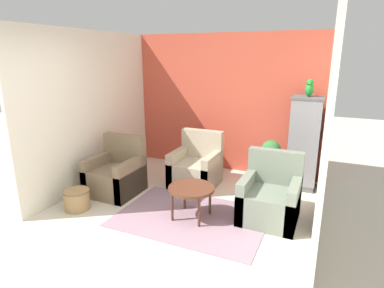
% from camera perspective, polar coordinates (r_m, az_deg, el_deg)
% --- Properties ---
extents(ground_plane, '(20.00, 20.00, 0.00)m').
position_cam_1_polar(ground_plane, '(3.87, -10.04, -18.80)').
color(ground_plane, beige).
rests_on(ground_plane, ground).
extents(wall_back_accent, '(3.74, 0.06, 2.56)m').
position_cam_1_polar(wall_back_accent, '(6.13, 6.14, 7.14)').
color(wall_back_accent, '#C64C38').
rests_on(wall_back_accent, ground_plane).
extents(wall_left, '(0.06, 3.13, 2.56)m').
position_cam_1_polar(wall_left, '(5.65, -17.38, 5.80)').
color(wall_left, silver).
rests_on(wall_left, ground_plane).
extents(wall_right, '(0.06, 3.13, 2.56)m').
position_cam_1_polar(wall_right, '(4.27, 23.19, 2.27)').
color(wall_right, silver).
rests_on(wall_right, ground_plane).
extents(area_rug, '(2.02, 1.42, 0.01)m').
position_cam_1_polar(area_rug, '(4.55, -0.09, -12.85)').
color(area_rug, gray).
rests_on(area_rug, ground_plane).
extents(coffee_table, '(0.63, 0.63, 0.45)m').
position_cam_1_polar(coffee_table, '(4.37, -0.10, -8.22)').
color(coffee_table, '#512D1E').
rests_on(coffee_table, ground_plane).
extents(armchair_left, '(0.75, 0.76, 0.91)m').
position_cam_1_polar(armchair_left, '(5.35, -13.31, -5.40)').
color(armchair_left, '#7A664C').
rests_on(armchair_left, ground_plane).
extents(armchair_right, '(0.75, 0.76, 0.91)m').
position_cam_1_polar(armchair_right, '(4.51, 13.69, -9.46)').
color(armchair_right, slate).
rests_on(armchair_right, ground_plane).
extents(armchair_middle, '(0.75, 0.76, 0.91)m').
position_cam_1_polar(armchair_middle, '(5.51, 0.75, -4.32)').
color(armchair_middle, tan).
rests_on(armchair_middle, ground_plane).
extents(birdcage, '(0.49, 0.49, 1.54)m').
position_cam_1_polar(birdcage, '(5.58, 19.32, 0.18)').
color(birdcage, '#555559').
rests_on(birdcage, ground_plane).
extents(parrot, '(0.13, 0.23, 0.28)m').
position_cam_1_polar(parrot, '(5.43, 20.16, 9.27)').
color(parrot, '#1E842D').
rests_on(parrot, birdcage).
extents(potted_plant, '(0.36, 0.33, 0.80)m').
position_cam_1_polar(potted_plant, '(5.59, 13.72, -2.54)').
color(potted_plant, '#66605B').
rests_on(potted_plant, ground_plane).
extents(wicker_basket, '(0.37, 0.37, 0.29)m').
position_cam_1_polar(wicker_basket, '(4.99, -19.78, -9.18)').
color(wicker_basket, '#A37F51').
rests_on(wicker_basket, ground_plane).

